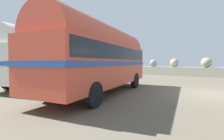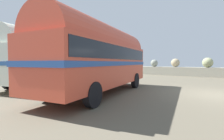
% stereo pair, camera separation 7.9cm
% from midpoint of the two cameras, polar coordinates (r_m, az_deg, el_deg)
% --- Properties ---
extents(ground, '(32.00, 26.00, 0.02)m').
position_cam_midpoint_polar(ground, '(10.00, 33.36, -7.37)').
color(ground, brown).
extents(vintage_coach, '(4.27, 8.90, 3.70)m').
position_cam_midpoint_polar(vintage_coach, '(8.74, -3.61, 5.11)').
color(vintage_coach, black).
rests_on(vintage_coach, ground).
extents(second_coach, '(4.87, 8.91, 3.70)m').
position_cam_midpoint_polar(second_coach, '(12.67, -19.64, 4.19)').
color(second_coach, black).
rests_on(second_coach, ground).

